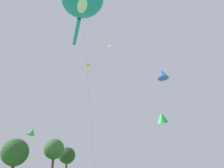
% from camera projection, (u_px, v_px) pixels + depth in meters
% --- Properties ---
extents(big_show_kite, '(5.98, 7.89, 14.21)m').
position_uv_depth(big_show_kite, '(82.00, 2.00, 17.14)').
color(big_show_kite, '#1E8CBF').
rests_on(big_show_kite, ground).
extents(small_kite_triangle_green, '(1.67, 4.52, 8.57)m').
position_uv_depth(small_kite_triangle_green, '(32.00, 132.00, 36.05)').
color(small_kite_triangle_green, green).
rests_on(small_kite_triangle_green, ground).
extents(small_kite_diamond_red, '(3.94, 2.22, 20.32)m').
position_uv_depth(small_kite_diamond_red, '(108.00, 60.00, 33.26)').
color(small_kite_diamond_red, yellow).
rests_on(small_kite_diamond_red, ground).
extents(small_kite_stunt_black, '(1.09, 1.78, 10.84)m').
position_uv_depth(small_kite_stunt_black, '(162.00, 74.00, 21.24)').
color(small_kite_stunt_black, blue).
rests_on(small_kite_stunt_black, ground).
extents(small_kite_streamer_purple, '(2.08, 2.80, 22.84)m').
position_uv_depth(small_kite_streamer_purple, '(88.00, 78.00, 44.89)').
color(small_kite_streamer_purple, yellow).
rests_on(small_kite_streamer_purple, ground).
extents(small_kite_tiny_distant, '(2.30, 2.79, 7.19)m').
position_uv_depth(small_kite_tiny_distant, '(162.00, 118.00, 21.44)').
color(small_kite_tiny_distant, green).
rests_on(small_kite_tiny_distant, ground).
extents(tree_oak_right, '(6.83, 6.83, 10.19)m').
position_uv_depth(tree_oak_right, '(15.00, 152.00, 56.84)').
color(tree_oak_right, '#513823').
rests_on(tree_oak_right, ground).
extents(tree_pine_center, '(5.00, 5.00, 9.45)m').
position_uv_depth(tree_pine_center, '(67.00, 156.00, 68.83)').
color(tree_pine_center, '#513823').
rests_on(tree_pine_center, ground).
extents(tree_oak_left, '(5.40, 5.40, 10.58)m').
position_uv_depth(tree_oak_left, '(54.00, 149.00, 60.20)').
color(tree_oak_left, '#513823').
rests_on(tree_oak_left, ground).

